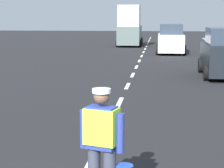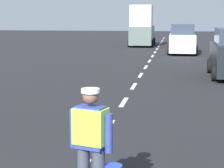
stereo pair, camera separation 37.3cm
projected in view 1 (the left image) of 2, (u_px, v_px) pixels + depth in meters
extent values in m
plane|color=black|center=(140.00, 60.00, 25.01)|extent=(96.00, 96.00, 0.00)
cube|color=silver|center=(108.00, 127.00, 10.02)|extent=(0.14, 1.40, 0.01)
cube|color=silver|center=(120.00, 102.00, 12.96)|extent=(0.14, 1.40, 0.01)
cube|color=silver|center=(127.00, 86.00, 15.90)|extent=(0.14, 1.40, 0.01)
cube|color=silver|center=(133.00, 75.00, 18.84)|extent=(0.14, 1.40, 0.01)
cube|color=silver|center=(137.00, 67.00, 21.78)|extent=(0.14, 1.40, 0.01)
cube|color=silver|center=(139.00, 61.00, 24.72)|extent=(0.14, 1.40, 0.01)
cube|color=silver|center=(142.00, 56.00, 27.66)|extent=(0.14, 1.40, 0.01)
cube|color=silver|center=(144.00, 52.00, 30.60)|extent=(0.14, 1.40, 0.01)
cube|color=silver|center=(145.00, 49.00, 33.54)|extent=(0.14, 1.40, 0.01)
cube|color=silver|center=(146.00, 46.00, 36.48)|extent=(0.14, 1.40, 0.01)
cube|color=silver|center=(147.00, 44.00, 39.42)|extent=(0.14, 1.40, 0.01)
cube|color=silver|center=(148.00, 42.00, 42.36)|extent=(0.14, 1.40, 0.01)
cube|color=silver|center=(149.00, 40.00, 45.30)|extent=(0.14, 1.40, 0.01)
cube|color=silver|center=(150.00, 39.00, 48.24)|extent=(0.14, 1.40, 0.01)
cube|color=silver|center=(151.00, 37.00, 51.18)|extent=(0.14, 1.40, 0.01)
cube|color=navy|center=(102.00, 128.00, 5.80)|extent=(0.45, 0.34, 0.60)
cube|color=#A5EA33|center=(102.00, 126.00, 5.80)|extent=(0.52, 0.40, 0.51)
cylinder|color=navy|center=(84.00, 129.00, 5.92)|extent=(0.11, 0.11, 0.55)
cylinder|color=navy|center=(120.00, 133.00, 5.70)|extent=(0.11, 0.11, 0.55)
sphere|color=brown|center=(101.00, 96.00, 5.73)|extent=(0.22, 0.22, 0.22)
cylinder|color=silver|center=(101.00, 91.00, 5.72)|extent=(0.26, 0.26, 0.06)
cube|color=slate|center=(130.00, 35.00, 36.84)|extent=(1.90, 4.60, 1.56)
cube|color=#2D3847|center=(131.00, 22.00, 37.45)|extent=(1.67, 1.61, 0.70)
cube|color=silver|center=(129.00, 16.00, 35.78)|extent=(1.80, 2.53, 1.80)
cylinder|color=black|center=(140.00, 43.00, 35.43)|extent=(0.22, 0.68, 0.68)
cylinder|color=black|center=(117.00, 43.00, 35.65)|extent=(0.22, 0.68, 0.68)
cylinder|color=black|center=(141.00, 41.00, 38.23)|extent=(0.22, 0.68, 0.68)
cylinder|color=black|center=(120.00, 41.00, 38.45)|extent=(0.22, 0.68, 0.68)
cube|color=silver|center=(171.00, 42.00, 29.49)|extent=(1.76, 4.14, 1.19)
cube|color=#2D3847|center=(171.00, 29.00, 29.23)|extent=(1.55, 2.28, 0.70)
cylinder|color=black|center=(158.00, 47.00, 30.92)|extent=(0.22, 0.68, 0.68)
cylinder|color=black|center=(182.00, 47.00, 30.72)|extent=(0.22, 0.68, 0.68)
cylinder|color=black|center=(158.00, 50.00, 28.40)|extent=(0.22, 0.68, 0.68)
cylinder|color=black|center=(184.00, 50.00, 28.20)|extent=(0.22, 0.68, 0.68)
cylinder|color=black|center=(201.00, 65.00, 19.67)|extent=(0.22, 0.68, 0.68)
cylinder|color=black|center=(206.00, 72.00, 17.23)|extent=(0.22, 0.68, 0.68)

